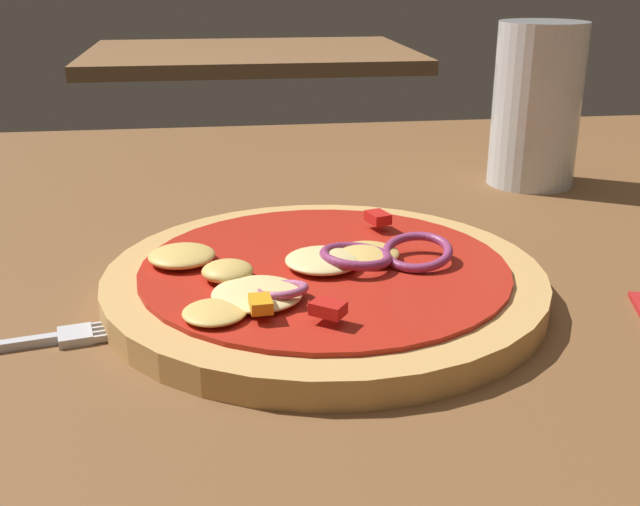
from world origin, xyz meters
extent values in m
cube|color=brown|center=(0.00, 0.00, 0.02)|extent=(1.32, 1.02, 0.03)
cylinder|color=tan|center=(0.01, -0.02, 0.04)|extent=(0.27, 0.27, 0.02)
cylinder|color=red|center=(0.01, -0.02, 0.05)|extent=(0.22, 0.22, 0.00)
ellipsoid|color=#E5BC60|center=(-0.05, -0.03, 0.06)|extent=(0.03, 0.03, 0.01)
ellipsoid|color=#E5BC60|center=(-0.06, -0.08, 0.05)|extent=(0.03, 0.03, 0.01)
ellipsoid|color=#E5BC60|center=(0.04, -0.01, 0.05)|extent=(0.04, 0.04, 0.01)
ellipsoid|color=#F4DB8E|center=(0.01, -0.02, 0.05)|extent=(0.05, 0.05, 0.01)
ellipsoid|color=#F4DB8E|center=(-0.03, -0.06, 0.05)|extent=(0.05, 0.05, 0.01)
ellipsoid|color=#E5BC60|center=(-0.08, 0.00, 0.05)|extent=(0.04, 0.04, 0.01)
torus|color=#93386B|center=(0.07, -0.02, 0.06)|extent=(0.06, 0.06, 0.01)
torus|color=#B25984|center=(-0.02, -0.06, 0.06)|extent=(0.04, 0.04, 0.01)
torus|color=#93386B|center=(0.03, -0.02, 0.06)|extent=(0.06, 0.06, 0.01)
cube|color=orange|center=(-0.03, -0.08, 0.06)|extent=(0.01, 0.02, 0.01)
cube|color=red|center=(0.00, -0.10, 0.06)|extent=(0.02, 0.02, 0.01)
cube|color=red|center=(0.06, 0.04, 0.06)|extent=(0.02, 0.02, 0.01)
cube|color=silver|center=(-0.13, -0.06, 0.03)|extent=(0.02, 0.02, 0.01)
cube|color=silver|center=(-0.10, -0.06, 0.03)|extent=(0.04, 0.01, 0.00)
cube|color=silver|center=(-0.10, -0.05, 0.03)|extent=(0.04, 0.01, 0.00)
cube|color=silver|center=(-0.10, -0.05, 0.03)|extent=(0.04, 0.01, 0.00)
cube|color=silver|center=(-0.11, -0.04, 0.03)|extent=(0.04, 0.01, 0.00)
cylinder|color=silver|center=(0.23, 0.21, 0.10)|extent=(0.08, 0.08, 0.14)
cylinder|color=#9E510F|center=(0.23, 0.21, 0.08)|extent=(0.07, 0.07, 0.09)
cube|color=brown|center=(0.04, 1.40, 0.02)|extent=(0.75, 0.55, 0.03)
camera|label=1|loc=(-0.05, -0.45, 0.22)|focal=43.32mm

